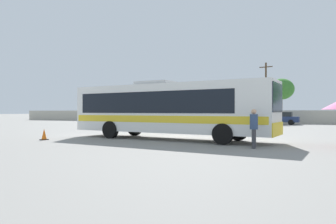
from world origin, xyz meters
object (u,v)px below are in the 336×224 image
parked_car_leftmost_dark_blue (146,117)px  parked_car_third_red (226,118)px  parked_car_second_maroon (186,117)px  roadside_tree_midleft (234,96)px  roadside_tree_midright (281,89)px  parked_car_rightmost_dark_blue (280,118)px  attendant_by_bus_door (254,126)px  traffic_cone_on_apron (44,134)px  utility_pole_near (266,91)px  roadside_tree_left (178,95)px  coach_bus_white_yellow (167,108)px

parked_car_leftmost_dark_blue → parked_car_third_red: size_ratio=1.11×
parked_car_second_maroon → parked_car_third_red: size_ratio=1.02×
parked_car_second_maroon → roadside_tree_midleft: (5.17, 7.73, 3.22)m
parked_car_leftmost_dark_blue → roadside_tree_midright: bearing=26.0°
roadside_tree_midright → parked_car_rightmost_dark_blue: bearing=-87.9°
attendant_by_bus_door → traffic_cone_on_apron: size_ratio=2.70×
utility_pole_near → roadside_tree_midright: size_ratio=1.30×
utility_pole_near → parked_car_leftmost_dark_blue: bearing=-162.8°
parked_car_second_maroon → attendant_by_bus_door: bearing=-63.9°
attendant_by_bus_door → parked_car_third_red: attendant_by_bus_door is taller
utility_pole_near → roadside_tree_left: size_ratio=1.30×
parked_car_third_red → utility_pole_near: 7.28m
parked_car_second_maroon → roadside_tree_left: (-4.24, 7.64, 3.51)m
parked_car_rightmost_dark_blue → utility_pole_near: 6.23m
roadside_tree_midleft → traffic_cone_on_apron: 35.23m
parked_car_third_red → parked_car_rightmost_dark_blue: 6.77m
coach_bus_white_yellow → parked_car_leftmost_dark_blue: bearing=120.2°
roadside_tree_midleft → parked_car_second_maroon: bearing=-123.8°
parked_car_leftmost_dark_blue → parked_car_rightmost_dark_blue: (18.22, 0.31, 0.01)m
parked_car_leftmost_dark_blue → utility_pole_near: bearing=17.2°
parked_car_rightmost_dark_blue → roadside_tree_left: bearing=154.2°
coach_bus_white_yellow → roadside_tree_midleft: (-2.49, 31.65, 2.17)m
coach_bus_white_yellow → parked_car_second_maroon: size_ratio=2.92×
coach_bus_white_yellow → utility_pole_near: bearing=84.7°
attendant_by_bus_door → roadside_tree_left: bearing=116.8°
roadside_tree_midright → utility_pole_near: bearing=-115.6°
parked_car_leftmost_dark_blue → roadside_tree_midleft: roadside_tree_midleft is taller
parked_car_rightmost_dark_blue → roadside_tree_midright: 9.34m
parked_car_third_red → roadside_tree_left: (-9.86, 7.67, 3.50)m
coach_bus_white_yellow → roadside_tree_midleft: roadside_tree_midleft is taller
parked_car_third_red → parked_car_rightmost_dark_blue: bearing=-3.2°
traffic_cone_on_apron → roadside_tree_midleft: bearing=83.9°
coach_bus_white_yellow → parked_car_third_red: bearing=94.9°
coach_bus_white_yellow → roadside_tree_midleft: bearing=94.5°
parked_car_second_maroon → roadside_tree_midleft: bearing=56.2°
coach_bus_white_yellow → utility_pole_near: size_ratio=1.48×
parked_car_leftmost_dark_blue → traffic_cone_on_apron: size_ratio=7.20×
parked_car_third_red → utility_pole_near: bearing=42.7°
parked_car_leftmost_dark_blue → parked_car_second_maroon: parked_car_leftmost_dark_blue is taller
attendant_by_bus_door → roadside_tree_midleft: bearing=102.8°
coach_bus_white_yellow → roadside_tree_midright: (4.41, 31.94, 3.04)m
parked_car_third_red → roadside_tree_midright: size_ratio=0.64×
roadside_tree_left → roadside_tree_midright: 16.32m
parked_car_second_maroon → utility_pole_near: bearing=22.6°
roadside_tree_left → roadside_tree_midleft: bearing=0.5°
parked_car_leftmost_dark_blue → parked_car_rightmost_dark_blue: size_ratio=1.00×
parked_car_second_maroon → roadside_tree_left: roadside_tree_left is taller
parked_car_leftmost_dark_blue → roadside_tree_midleft: (11.02, 8.44, 3.19)m
parked_car_leftmost_dark_blue → roadside_tree_left: bearing=79.2°
utility_pole_near → parked_car_third_red: bearing=-137.3°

